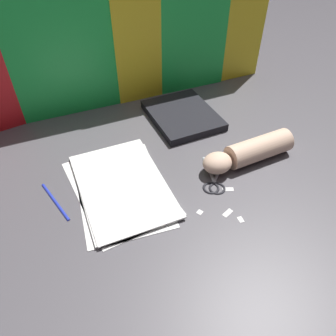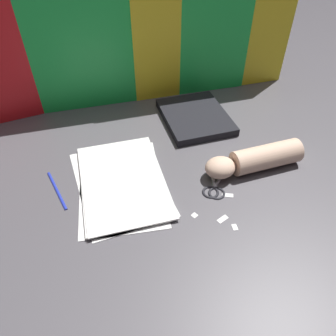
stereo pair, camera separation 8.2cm
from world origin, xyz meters
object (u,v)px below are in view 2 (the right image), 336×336
object	(u,v)px
paper_stack	(121,182)
scissors	(215,185)
hand_forearm	(255,159)
book_closed	(195,117)

from	to	relation	value
paper_stack	scissors	distance (m)	0.25
paper_stack	scissors	xyz separation A→B (m)	(0.24, -0.08, -0.00)
hand_forearm	scissors	bearing A→B (deg)	-164.59
scissors	book_closed	bearing A→B (deg)	80.84
paper_stack	book_closed	xyz separation A→B (m)	(0.28, 0.23, 0.01)
hand_forearm	paper_stack	bearing A→B (deg)	173.68
scissors	hand_forearm	distance (m)	0.13
paper_stack	book_closed	distance (m)	0.36
book_closed	hand_forearm	xyz separation A→B (m)	(0.08, -0.27, 0.02)
book_closed	scissors	xyz separation A→B (m)	(-0.05, -0.30, -0.01)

